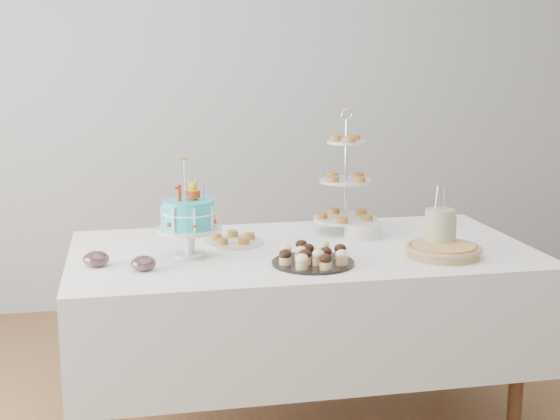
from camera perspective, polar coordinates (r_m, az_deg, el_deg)
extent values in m
cube|color=#ACAEB1|center=(4.86, -2.94, 8.79)|extent=(5.00, 0.04, 2.70)
cube|color=white|center=(3.35, 1.57, -6.54)|extent=(1.92, 1.02, 0.45)
cylinder|color=brown|center=(3.01, -12.63, -13.33)|extent=(0.06, 0.06, 0.67)
cylinder|color=brown|center=(3.38, 16.98, -10.71)|extent=(0.06, 0.06, 0.67)
cylinder|color=brown|center=(3.69, -12.44, -8.52)|extent=(0.06, 0.06, 0.67)
cylinder|color=brown|center=(4.00, 11.95, -6.92)|extent=(0.06, 0.06, 0.67)
cylinder|color=#2EBEC8|center=(3.13, -6.67, -0.27)|extent=(0.20, 0.20, 0.11)
torus|color=white|center=(3.12, -6.68, -0.17)|extent=(0.22, 0.22, 0.01)
cube|color=red|center=(3.09, -7.35, 1.25)|extent=(0.02, 0.02, 0.07)
cylinder|color=#357AE5|center=(3.09, -5.59, 1.29)|extent=(0.01, 0.01, 0.07)
cylinder|color=silver|center=(3.13, -7.00, 2.24)|extent=(0.00, 0.00, 0.16)
cylinder|color=gold|center=(3.11, -7.04, 3.76)|extent=(0.04, 0.04, 0.01)
cylinder|color=black|center=(3.05, 2.43, -3.88)|extent=(0.32, 0.32, 0.01)
ellipsoid|color=black|center=(3.02, 1.28, -3.09)|extent=(0.05, 0.05, 0.04)
ellipsoid|color=#FDEEC4|center=(3.05, 3.59, -2.96)|extent=(0.05, 0.05, 0.04)
cylinder|color=tan|center=(3.22, 11.87, -3.03)|extent=(0.29, 0.29, 0.04)
cylinder|color=tan|center=(3.21, 11.88, -2.65)|extent=(0.25, 0.25, 0.02)
torus|color=tan|center=(3.22, 11.88, -2.72)|extent=(0.31, 0.31, 0.02)
cylinder|color=silver|center=(3.53, 4.84, 2.47)|extent=(0.01, 0.01, 0.52)
cylinder|color=silver|center=(3.57, 4.78, -0.65)|extent=(0.29, 0.29, 0.01)
cylinder|color=silver|center=(3.54, 4.83, 2.14)|extent=(0.24, 0.24, 0.01)
cylinder|color=silver|center=(3.51, 4.88, 4.97)|extent=(0.18, 0.18, 0.01)
torus|color=silver|center=(3.50, 4.91, 6.96)|extent=(0.05, 0.01, 0.05)
cylinder|color=silver|center=(3.49, 6.11, -1.46)|extent=(0.17, 0.17, 0.07)
cylinder|color=silver|center=(3.37, -3.45, -2.35)|extent=(0.26, 0.26, 0.01)
ellipsoid|color=silver|center=(3.09, -13.30, -3.50)|extent=(0.10, 0.10, 0.06)
cylinder|color=#4F0806|center=(3.09, -13.30, -3.59)|extent=(0.07, 0.07, 0.03)
ellipsoid|color=silver|center=(3.00, -9.97, -3.86)|extent=(0.10, 0.10, 0.06)
cylinder|color=#4F0806|center=(3.00, -9.96, -3.94)|extent=(0.07, 0.07, 0.03)
cylinder|color=beige|center=(3.27, 11.59, -1.49)|extent=(0.12, 0.12, 0.18)
cylinder|color=beige|center=(3.28, 12.68, -1.22)|extent=(0.01, 0.01, 0.09)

